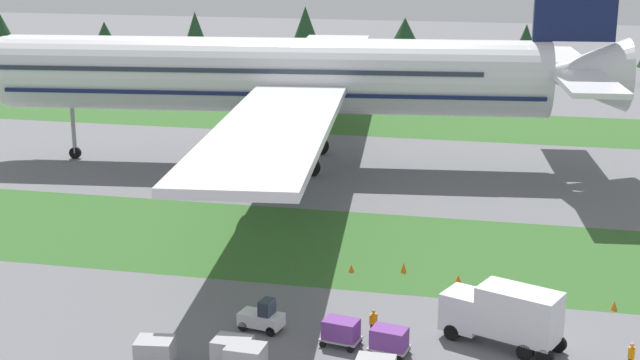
# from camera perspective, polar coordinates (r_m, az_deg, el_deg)

# --- Properties ---
(grass_strip_near) EXTENTS (320.00, 16.94, 0.01)m
(grass_strip_near) POSITION_cam_1_polar(r_m,az_deg,el_deg) (67.60, 4.31, -4.37)
(grass_strip_near) COLOR #336028
(grass_strip_near) RESTS_ON ground
(grass_strip_far) EXTENTS (320.00, 16.94, 0.01)m
(grass_strip_far) POSITION_cam_1_polar(r_m,az_deg,el_deg) (111.61, 7.73, 3.48)
(grass_strip_far) COLOR #336028
(grass_strip_far) RESTS_ON ground
(airliner) EXTENTS (64.52, 79.88, 25.34)m
(airliner) POSITION_cam_1_polar(r_m,az_deg,el_deg) (89.99, -1.87, 6.63)
(airliner) COLOR white
(airliner) RESTS_ON ground
(baggage_tug) EXTENTS (2.80, 1.77, 1.97)m
(baggage_tug) POSITION_cam_1_polar(r_m,az_deg,el_deg) (54.11, -3.66, -8.64)
(baggage_tug) COLOR silver
(baggage_tug) RESTS_ON ground
(cargo_dolly_lead) EXTENTS (2.44, 1.89, 1.55)m
(cargo_dolly_lead) POSITION_cam_1_polar(r_m,az_deg,el_deg) (52.16, 1.33, -9.45)
(cargo_dolly_lead) COLOR #A3A3A8
(cargo_dolly_lead) RESTS_ON ground
(cargo_dolly_second) EXTENTS (2.44, 1.89, 1.55)m
(cargo_dolly_second) POSITION_cam_1_polar(r_m,az_deg,el_deg) (51.25, 4.38, -9.97)
(cargo_dolly_second) COLOR #A3A3A8
(cargo_dolly_second) RESTS_ON ground
(catering_truck) EXTENTS (7.31, 4.78, 3.58)m
(catering_truck) POSITION_cam_1_polar(r_m,az_deg,el_deg) (52.75, 11.49, -8.25)
(catering_truck) COLOR silver
(catering_truck) RESTS_ON ground
(ground_crew_marshaller) EXTENTS (0.44, 0.41, 1.74)m
(ground_crew_marshaller) POSITION_cam_1_polar(r_m,az_deg,el_deg) (53.18, 3.39, -8.93)
(ground_crew_marshaller) COLOR black
(ground_crew_marshaller) RESTS_ON ground
(ground_crew_loader) EXTENTS (0.36, 0.54, 1.74)m
(ground_crew_loader) POSITION_cam_1_polar(r_m,az_deg,el_deg) (51.86, 19.02, -10.47)
(ground_crew_loader) COLOR black
(ground_crew_loader) RESTS_ON ground
(uld_container_0) EXTENTS (2.20, 1.86, 1.53)m
(uld_container_0) POSITION_cam_1_polar(r_m,az_deg,el_deg) (50.78, -10.37, -10.64)
(uld_container_0) COLOR #A3A3A8
(uld_container_0) RESTS_ON ground
(uld_container_2) EXTENTS (2.09, 1.71, 1.68)m
(uld_container_2) POSITION_cam_1_polar(r_m,az_deg,el_deg) (49.94, -5.54, -10.81)
(uld_container_2) COLOR #A3A3A8
(uld_container_2) RESTS_ON ground
(taxiway_marker_0) EXTENTS (0.44, 0.44, 0.55)m
(taxiway_marker_0) POSITION_cam_1_polar(r_m,az_deg,el_deg) (63.01, 2.00, -5.58)
(taxiway_marker_0) COLOR orange
(taxiway_marker_0) RESTS_ON ground
(taxiway_marker_1) EXTENTS (0.44, 0.44, 0.69)m
(taxiway_marker_1) POSITION_cam_1_polar(r_m,az_deg,el_deg) (63.17, 5.30, -5.51)
(taxiway_marker_1) COLOR orange
(taxiway_marker_1) RESTS_ON ground
(taxiway_marker_2) EXTENTS (0.44, 0.44, 0.48)m
(taxiway_marker_2) POSITION_cam_1_polar(r_m,az_deg,el_deg) (61.97, 8.72, -6.16)
(taxiway_marker_2) COLOR orange
(taxiway_marker_2) RESTS_ON ground
(taxiway_marker_3) EXTENTS (0.44, 0.44, 0.61)m
(taxiway_marker_3) POSITION_cam_1_polar(r_m,az_deg,el_deg) (59.83, 18.06, -7.52)
(taxiway_marker_3) COLOR orange
(taxiway_marker_3) RESTS_ON ground
(distant_tree_line) EXTENTS (206.32, 10.28, 12.04)m
(distant_tree_line) POSITION_cam_1_polar(r_m,az_deg,el_deg) (147.52, 15.26, 8.60)
(distant_tree_line) COLOR #4C3823
(distant_tree_line) RESTS_ON ground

